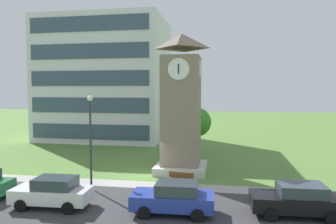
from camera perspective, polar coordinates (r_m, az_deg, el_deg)
The scene contains 11 objects.
ground_plane at distance 24.45m, azimuth -4.28°, elevation -11.57°, with size 160.00×160.00×0.00m, color #567F38.
street_asphalt at distance 18.65m, azimuth -9.34°, elevation -16.55°, with size 120.00×7.20×0.01m, color #38383A.
kerb_strip at distance 22.63m, azimuth -5.54°, elevation -12.84°, with size 120.00×1.60×0.01m, color #9E9E99.
office_building at distance 44.27m, azimuth -11.08°, elevation 5.68°, with size 16.12×11.51×16.00m.
clock_tower at distance 25.27m, azimuth 2.41°, elevation 0.28°, with size 3.96×3.96×10.99m.
park_bench at distance 22.25m, azimuth 2.28°, elevation -11.89°, with size 1.86×0.78×0.88m.
street_lamp at distance 21.28m, azimuth -13.76°, elevation -3.51°, with size 0.36×0.36×6.18m.
tree_streetside at distance 32.44m, azimuth 5.19°, elevation -1.84°, with size 2.95×2.95×4.80m.
parked_car_white at distance 19.28m, azimuth -20.01°, elevation -13.36°, with size 4.39×2.08×1.69m.
parked_car_blue at distance 17.28m, azimuth 1.02°, elevation -15.16°, with size 4.39×2.17×1.69m.
parked_car_black at distance 18.27m, azimuth 22.27°, elevation -14.37°, with size 4.70×2.22×1.69m.
Camera 1 is at (5.88, -22.84, 6.46)m, focal length 33.89 mm.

